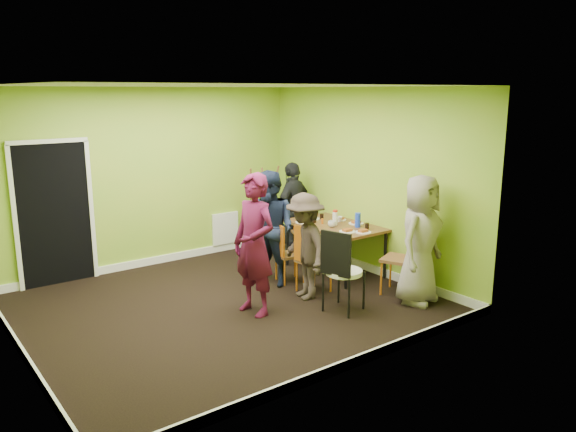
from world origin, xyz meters
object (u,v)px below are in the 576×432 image
dining_table (335,228)px  orange_bottle (322,221)px  person_front_end (420,240)px  chair_left_far (285,250)px  easel (262,210)px  blue_bottle (358,220)px  person_left_far (270,229)px  chair_front_end (406,253)px  chair_bentwood (341,267)px  thermos (335,218)px  person_left_near (305,246)px  chair_back_end (302,214)px  person_standing (254,245)px  chair_left_near (310,255)px  person_back_end (293,209)px

dining_table → orange_bottle: bearing=129.0°
orange_bottle → person_front_end: size_ratio=0.05×
chair_left_far → easel: (0.63, 1.50, 0.25)m
blue_bottle → person_left_far: (-1.28, 0.45, -0.03)m
easel → person_front_end: 3.20m
chair_front_end → orange_bottle: (-0.23, 1.48, 0.20)m
easel → chair_left_far: bearing=-112.6°
dining_table → chair_bentwood: chair_bentwood is taller
chair_bentwood → easel: 2.94m
chair_left_far → chair_bentwood: (-0.13, -1.33, 0.10)m
chair_bentwood → thermos: (0.99, 1.24, 0.26)m
person_left_far → person_left_near: person_left_far is taller
chair_back_end → orange_bottle: 0.89m
dining_table → orange_bottle: size_ratio=19.12×
easel → thermos: 1.62m
dining_table → person_front_end: size_ratio=0.88×
chair_back_end → thermos: size_ratio=4.94×
chair_bentwood → person_standing: 1.12m
person_left_far → blue_bottle: bearing=58.8°
chair_left_near → easel: 2.17m
dining_table → chair_back_end: chair_back_end is taller
chair_left_near → thermos: size_ratio=4.70×
chair_back_end → thermos: (-0.17, -1.03, 0.14)m
thermos → person_left_near: size_ratio=0.14×
dining_table → thermos: size_ratio=7.37×
thermos → person_back_end: person_back_end is taller
dining_table → person_standing: bearing=-161.4°
person_left_near → chair_left_far: bearing=179.2°
dining_table → chair_bentwood: 1.64m
chair_bentwood → orange_bottle: bearing=131.1°
chair_left_far → person_standing: (-1.00, -0.70, 0.40)m
chair_back_end → blue_bottle: (0.01, -1.34, 0.15)m
chair_back_end → easel: 0.70m
blue_bottle → dining_table: bearing=115.0°
thermos → person_back_end: bearing=84.9°
chair_back_end → chair_left_near: bearing=76.3°
dining_table → person_left_far: person_left_far is taller
chair_left_far → chair_left_near: 0.56m
chair_left_far → blue_bottle: size_ratio=4.05×
person_standing → person_left_far: bearing=124.4°
person_left_near → dining_table: bearing=132.7°
chair_back_end → person_standing: person_standing is taller
thermos → person_left_far: (-1.09, 0.15, -0.03)m
person_standing → person_back_end: size_ratio=1.12×
person_back_end → thermos: bearing=66.7°
dining_table → person_back_end: bearing=86.2°
chair_back_end → person_back_end: bearing=-44.3°
thermos → dining_table: bearing=47.4°
chair_left_far → chair_left_near: (-0.00, -0.56, 0.05)m
person_standing → chair_bentwood: bearing=44.1°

